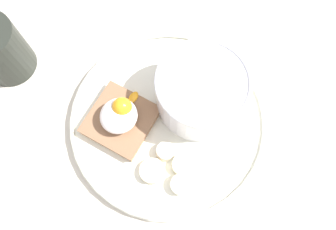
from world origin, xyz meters
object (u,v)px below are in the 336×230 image
toast_slice (121,120)px  poached_egg (120,114)px  banana_slice_front (183,165)px  banana_slice_back (165,152)px  oatmeal_bowl (201,91)px  banana_slice_right (181,185)px  banana_slice_left (152,171)px

toast_slice → poached_egg: (0.27, 0.07, 2.21)cm
banana_slice_front → banana_slice_back: banana_slice_back is taller
toast_slice → banana_slice_front: size_ratio=2.86×
oatmeal_bowl → banana_slice_back: bearing=-168.8°
banana_slice_back → banana_slice_right: banana_slice_back is taller
banana_slice_back → banana_slice_right: bearing=-111.9°
oatmeal_bowl → banana_slice_front: 10.62cm
banana_slice_left → banana_slice_back: size_ratio=1.23×
banana_slice_left → poached_egg: bearing=74.5°
oatmeal_bowl → banana_slice_back: 9.84cm
toast_slice → banana_slice_left: 8.65cm
banana_slice_back → banana_slice_right: size_ratio=0.86×
oatmeal_bowl → banana_slice_left: size_ratio=3.48×
oatmeal_bowl → poached_egg: bearing=149.0°
banana_slice_left → banana_slice_right: 4.32cm
banana_slice_back → banana_slice_right: 5.04cm
banana_slice_front → poached_egg: bearing=96.1°
poached_egg → banana_slice_right: size_ratio=2.08×
poached_egg → toast_slice: bearing=-165.8°
oatmeal_bowl → poached_egg: size_ratio=1.76×
banana_slice_left → toast_slice: bearing=76.1°
toast_slice → banana_slice_back: size_ratio=3.56×
banana_slice_front → banana_slice_left: (-3.52, 2.53, 0.04)cm
toast_slice → banana_slice_front: bearing=-82.5°
banana_slice_left → banana_slice_right: size_ratio=1.05×
toast_slice → banana_slice_front: 11.01cm
oatmeal_bowl → toast_slice: bearing=149.9°
banana_slice_left → banana_slice_right: (1.33, -4.10, 0.02)cm
banana_slice_back → poached_egg: bearing=96.2°
toast_slice → poached_egg: 2.23cm
banana_slice_right → poached_egg: bearing=85.4°
oatmeal_bowl → toast_slice: (-10.35, 5.99, -2.73)cm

